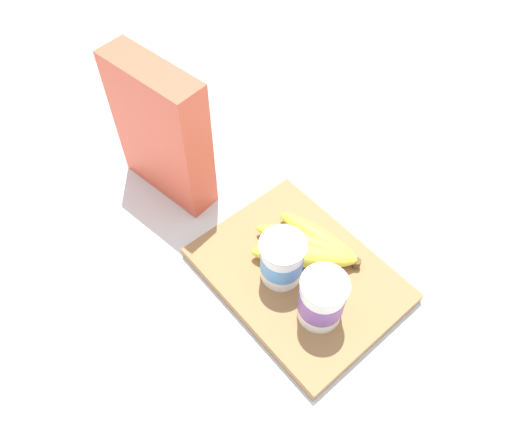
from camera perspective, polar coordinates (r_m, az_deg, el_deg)
The scene contains 6 objects.
ground_plane at distance 0.86m, azimuth 4.82°, elevation -7.37°, with size 2.40×2.40×0.00m, color silver.
cutting_board at distance 0.85m, azimuth 4.87°, elevation -7.01°, with size 0.33×0.25×0.02m, color olive.
cereal_box at distance 0.90m, azimuth -10.79°, elevation 9.15°, with size 0.20×0.06×0.27m, color #D85138.
yogurt_cup_front at distance 0.77m, azimuth 7.56°, elevation -9.75°, with size 0.07×0.07×0.10m.
yogurt_cup_back at distance 0.80m, azimuth 2.99°, elevation -5.32°, with size 0.08×0.08×0.09m.
banana_bunch at distance 0.85m, azimuth 6.02°, elevation -3.83°, with size 0.18×0.15×0.04m.
Camera 1 is at (-0.28, 0.33, 0.75)m, focal length 34.83 mm.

